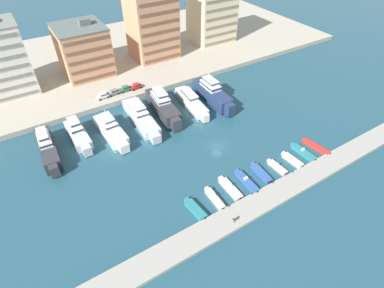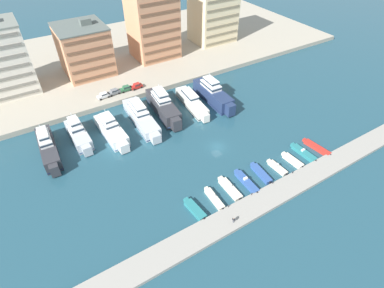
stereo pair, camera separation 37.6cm
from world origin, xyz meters
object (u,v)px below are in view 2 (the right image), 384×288
(car_grey_left, at_px, (114,92))
(car_green_mid_left, at_px, (126,88))
(motorboat_cream_center_right, at_px, (277,167))
(yacht_silver_center_left, at_px, (141,117))
(yacht_ivory_center_right, at_px, (192,102))
(motorboat_red_far_right, at_px, (317,148))
(yacht_charcoal_center, at_px, (163,106))
(motorboat_teal_right, at_px, (303,153))
(yacht_navy_mid_right, at_px, (213,94))
(car_white_far_left, at_px, (103,95))
(yacht_charcoal_far_left, at_px, (48,147))
(motorboat_blue_center_left, at_px, (246,182))
(motorboat_cream_mid_right, at_px, (292,160))
(yacht_silver_left, at_px, (78,133))
(motorboat_cream_mid_left, at_px, (230,188))
(pedestrian_near_edge, at_px, (234,220))
(motorboat_blue_center, at_px, (261,173))
(motorboat_cream_left, at_px, (214,199))
(car_red_center_left, at_px, (137,86))
(yacht_white_mid_left, at_px, (111,129))
(motorboat_teal_far_left, at_px, (195,209))

(car_grey_left, height_order, car_green_mid_left, same)
(motorboat_cream_center_right, bearing_deg, yacht_silver_center_left, 120.34)
(yacht_ivory_center_right, distance_m, motorboat_red_far_right, 39.72)
(yacht_charcoal_center, bearing_deg, motorboat_teal_right, -57.95)
(yacht_navy_mid_right, distance_m, car_white_far_left, 35.78)
(yacht_charcoal_far_left, bearing_deg, motorboat_teal_right, -31.68)
(motorboat_blue_center_left, xyz_separation_m, car_white_far_left, (-17.09, 52.34, 2.11))
(motorboat_cream_mid_right, distance_m, motorboat_teal_right, 4.68)
(yacht_silver_left, height_order, motorboat_cream_mid_left, yacht_silver_left)
(yacht_navy_mid_right, xyz_separation_m, motorboat_red_far_right, (10.57, -34.51, -2.35))
(motorboat_cream_center_right, height_order, pedestrian_near_edge, pedestrian_near_edge)
(yacht_charcoal_center, height_order, motorboat_blue_center, yacht_charcoal_center)
(yacht_charcoal_far_left, height_order, motorboat_cream_left, yacht_charcoal_far_left)
(car_red_center_left, bearing_deg, yacht_navy_mid_right, -43.41)
(motorboat_cream_left, xyz_separation_m, car_white_far_left, (-7.59, 52.53, 2.12))
(yacht_navy_mid_right, distance_m, pedestrian_near_edge, 48.13)
(yacht_charcoal_center, relative_size, motorboat_teal_right, 2.57)
(car_green_mid_left, xyz_separation_m, car_red_center_left, (3.76, -0.36, 0.00))
(yacht_white_mid_left, xyz_separation_m, motorboat_blue_center_left, (21.05, -34.27, -1.65))
(motorboat_cream_mid_left, bearing_deg, motorboat_blue_center_left, -6.28)
(motorboat_red_far_right, bearing_deg, yacht_silver_left, 145.20)
(yacht_charcoal_center, xyz_separation_m, motorboat_cream_mid_right, (18.25, -37.15, -2.19))
(yacht_white_mid_left, bearing_deg, motorboat_blue_center, -52.60)
(yacht_navy_mid_right, bearing_deg, car_green_mid_left, 141.13)
(motorboat_cream_mid_right, bearing_deg, motorboat_teal_far_left, 179.83)
(car_white_far_left, bearing_deg, car_grey_left, 4.96)
(yacht_silver_center_left, xyz_separation_m, motorboat_teal_right, (30.84, -35.66, -1.56))
(yacht_navy_mid_right, xyz_separation_m, motorboat_blue_center_left, (-13.77, -34.24, -2.25))
(yacht_charcoal_center, distance_m, car_grey_left, 18.91)
(motorboat_cream_left, bearing_deg, car_green_mid_left, 89.62)
(yacht_charcoal_center, xyz_separation_m, motorboat_teal_far_left, (-11.52, -37.07, -2.15))
(pedestrian_near_edge, bearing_deg, motorboat_red_far_right, 12.24)
(yacht_silver_center_left, relative_size, motorboat_cream_mid_right, 3.37)
(motorboat_teal_far_left, relative_size, motorboat_teal_right, 0.85)
(yacht_silver_center_left, relative_size, car_white_far_left, 5.38)
(yacht_white_mid_left, xyz_separation_m, car_white_far_left, (3.96, 18.07, 0.45))
(yacht_navy_mid_right, relative_size, car_grey_left, 4.93)
(yacht_white_mid_left, relative_size, motorboat_red_far_right, 2.09)
(motorboat_cream_center_right, xyz_separation_m, motorboat_red_far_right, (14.54, 0.01, 0.00))
(yacht_silver_left, relative_size, motorboat_cream_left, 2.18)
(yacht_silver_left, relative_size, yacht_white_mid_left, 0.88)
(car_red_center_left, bearing_deg, car_grey_left, 177.84)
(motorboat_blue_center, relative_size, car_grey_left, 1.81)
(motorboat_cream_center_right, bearing_deg, motorboat_red_far_right, 0.02)
(motorboat_cream_mid_right, bearing_deg, yacht_charcoal_far_left, 145.69)
(yacht_navy_mid_right, bearing_deg, yacht_charcoal_center, 172.02)
(motorboat_teal_right, bearing_deg, yacht_charcoal_far_left, 148.32)
(motorboat_blue_center_left, xyz_separation_m, motorboat_red_far_right, (24.35, -0.26, -0.10))
(motorboat_cream_left, bearing_deg, motorboat_teal_right, 0.51)
(yacht_white_mid_left, bearing_deg, yacht_silver_center_left, 8.47)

